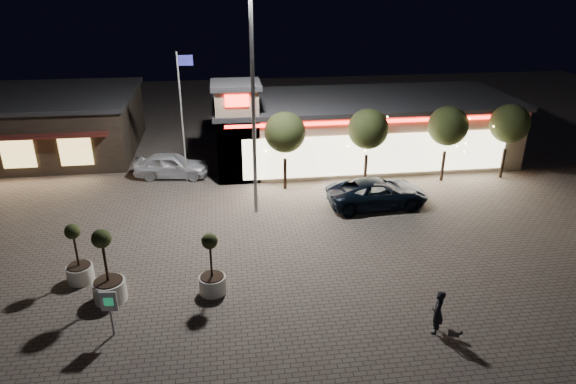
{
  "coord_description": "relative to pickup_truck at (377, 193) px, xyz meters",
  "views": [
    {
      "loc": [
        0.38,
        -17.61,
        12.4
      ],
      "look_at": [
        3.51,
        6.0,
        1.96
      ],
      "focal_mm": 32.0,
      "sensor_mm": 36.0,
      "label": 1
    }
  ],
  "objects": [
    {
      "name": "ground",
      "position": [
        -8.84,
        -7.88,
        -0.79
      ],
      "size": [
        90.0,
        90.0,
        0.0
      ],
      "primitive_type": "plane",
      "color": "#635950",
      "rests_on": "ground"
    },
    {
      "name": "retail_building",
      "position": [
        0.66,
        7.94,
        1.42
      ],
      "size": [
        20.4,
        8.4,
        6.1
      ],
      "color": "tan",
      "rests_on": "ground"
    },
    {
      "name": "restaurant_building",
      "position": [
        -22.84,
        12.1,
        1.37
      ],
      "size": [
        16.4,
        11.0,
        4.3
      ],
      "color": "#382D23",
      "rests_on": "ground"
    },
    {
      "name": "floodlight_pole",
      "position": [
        -6.84,
        0.12,
        6.23
      ],
      "size": [
        0.6,
        0.4,
        12.38
      ],
      "color": "gray",
      "rests_on": "ground"
    },
    {
      "name": "flagpole",
      "position": [
        -10.75,
        5.12,
        3.96
      ],
      "size": [
        0.95,
        0.1,
        8.0
      ],
      "color": "white",
      "rests_on": "ground"
    },
    {
      "name": "string_tree_a",
      "position": [
        -4.84,
        3.12,
        2.77
      ],
      "size": [
        2.42,
        2.42,
        4.79
      ],
      "color": "#332319",
      "rests_on": "ground"
    },
    {
      "name": "string_tree_b",
      "position": [
        0.16,
        3.12,
        2.77
      ],
      "size": [
        2.42,
        2.42,
        4.79
      ],
      "color": "#332319",
      "rests_on": "ground"
    },
    {
      "name": "string_tree_c",
      "position": [
        5.16,
        3.12,
        2.77
      ],
      "size": [
        2.42,
        2.42,
        4.79
      ],
      "color": "#332319",
      "rests_on": "ground"
    },
    {
      "name": "string_tree_d",
      "position": [
        9.16,
        3.12,
        2.77
      ],
      "size": [
        2.42,
        2.42,
        4.79
      ],
      "color": "#332319",
      "rests_on": "ground"
    },
    {
      "name": "pickup_truck",
      "position": [
        0.0,
        0.0,
        0.0
      ],
      "size": [
        5.81,
        2.96,
        1.57
      ],
      "primitive_type": "imported",
      "rotation": [
        0.0,
        0.0,
        1.63
      ],
      "color": "black",
      "rests_on": "ground"
    },
    {
      "name": "white_sedan",
      "position": [
        -11.82,
        5.99,
        0.01
      ],
      "size": [
        4.86,
        2.47,
        1.59
      ],
      "primitive_type": "imported",
      "rotation": [
        0.0,
        0.0,
        1.44
      ],
      "color": "silver",
      "rests_on": "ground"
    },
    {
      "name": "pedestrian",
      "position": [
        -1.03,
        -10.99,
        0.09
      ],
      "size": [
        0.71,
        0.77,
        1.75
      ],
      "primitive_type": "imported",
      "rotation": [
        0.0,
        0.0,
        -2.18
      ],
      "color": "black",
      "rests_on": "ground"
    },
    {
      "name": "dog",
      "position": [
        -0.46,
        -11.48,
        -0.52
      ],
      "size": [
        0.5,
        0.31,
        0.27
      ],
      "color": "#59514C",
      "rests_on": "ground"
    },
    {
      "name": "planter_left",
      "position": [
        -14.83,
        -5.76,
        0.06
      ],
      "size": [
        1.11,
        1.11,
        2.74
      ],
      "color": "white",
      "rests_on": "ground"
    },
    {
      "name": "planter_mid",
      "position": [
        -13.31,
        -7.32,
        0.2
      ],
      "size": [
        1.3,
        1.3,
        3.21
      ],
      "color": "white",
      "rests_on": "ground"
    },
    {
      "name": "planter_right",
      "position": [
        -9.2,
        -7.34,
        0.06
      ],
      "size": [
        1.12,
        1.12,
        2.75
      ],
      "color": "white",
      "rests_on": "ground"
    },
    {
      "name": "valet_sign",
      "position": [
        -12.82,
        -9.57,
        0.52
      ],
      "size": [
        0.61,
        0.13,
        1.86
      ],
      "color": "gray",
      "rests_on": "ground"
    }
  ]
}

